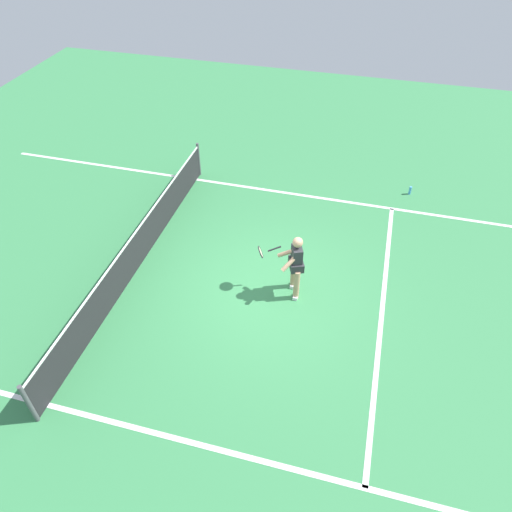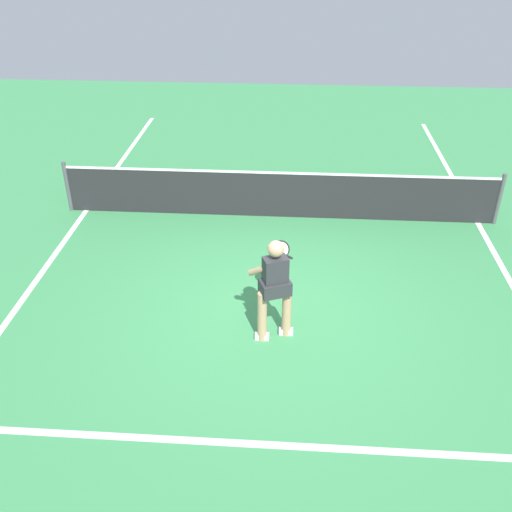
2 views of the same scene
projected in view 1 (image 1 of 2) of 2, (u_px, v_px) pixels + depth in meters
The scene contains 7 objects.
ground_plane at pixel (269, 289), 10.87m from camera, with size 26.26×26.26×0.00m, color #38844C.
service_line_marking at pixel (382, 311), 10.39m from camera, with size 7.72×0.10×0.01m, color white.
sideline_left_marking at pixel (214, 449), 8.08m from camera, with size 0.10×18.20×0.01m, color white.
sideline_right_marking at pixel (302, 195), 13.66m from camera, with size 0.10×18.20×0.01m, color white.
court_net at pixel (137, 250), 11.17m from camera, with size 8.40×0.08×1.02m.
tennis_player at pixel (295, 264), 10.27m from camera, with size 0.67×1.11×1.55m.
water_bottle at pixel (410, 190), 13.63m from camera, with size 0.07×0.07×0.24m, color #4C9EE5.
Camera 1 is at (-7.45, -1.68, 7.78)m, focal length 33.91 mm.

